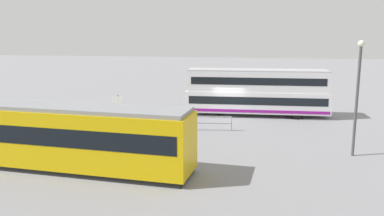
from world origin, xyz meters
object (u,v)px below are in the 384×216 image
at_px(street_lamp, 358,89).
at_px(info_sign, 118,106).
at_px(tram_yellow, 56,135).
at_px(double_decker_bus, 257,92).
at_px(pedestrian_near_railing, 149,120).

bearing_deg(street_lamp, info_sign, -14.33).
bearing_deg(tram_yellow, info_sign, -90.71).
bearing_deg(double_decker_bus, info_sign, 32.51).
distance_m(double_decker_bus, tram_yellow, 18.01).
distance_m(tram_yellow, street_lamp, 16.43).
distance_m(double_decker_bus, pedestrian_near_railing, 10.56).
xyz_separation_m(pedestrian_near_railing, street_lamp, (-12.73, 2.52, 2.79)).
bearing_deg(double_decker_bus, street_lamp, 118.66).
height_order(double_decker_bus, info_sign, double_decker_bus).
xyz_separation_m(tram_yellow, info_sign, (-0.11, -8.69, -0.05)).
relative_size(info_sign, street_lamp, 0.38).
xyz_separation_m(info_sign, street_lamp, (-15.49, 3.96, 2.15)).
relative_size(double_decker_bus, tram_yellow, 0.82).
bearing_deg(info_sign, tram_yellow, 89.29).
height_order(tram_yellow, info_sign, tram_yellow).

